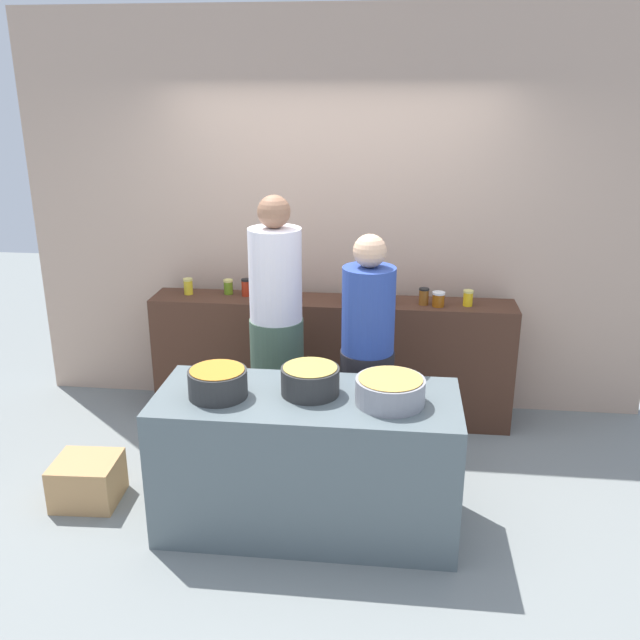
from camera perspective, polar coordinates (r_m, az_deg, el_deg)
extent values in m
plane|color=gray|center=(4.52, -0.52, -14.16)|extent=(12.00, 12.00, 0.00)
cube|color=tan|center=(5.32, 1.35, 8.46)|extent=(4.80, 0.12, 3.00)
cube|color=#472A1D|center=(5.27, 0.92, -3.27)|extent=(2.70, 0.36, 0.95)
cube|color=#556266|center=(4.05, -1.06, -11.58)|extent=(1.70, 0.70, 0.83)
cylinder|color=gold|center=(5.33, -10.81, 2.66)|extent=(0.07, 0.07, 0.11)
cylinder|color=#D6C666|center=(5.32, -10.85, 3.30)|extent=(0.07, 0.07, 0.02)
cylinder|color=olive|center=(5.29, -7.56, 2.65)|extent=(0.07, 0.07, 0.10)
cylinder|color=#D6C666|center=(5.28, -7.59, 3.24)|extent=(0.07, 0.07, 0.02)
cylinder|color=#AE2A15|center=(5.23, -6.13, 2.61)|extent=(0.07, 0.07, 0.12)
cylinder|color=black|center=(5.21, -6.15, 3.31)|extent=(0.07, 0.07, 0.01)
cylinder|color=#412458|center=(5.20, -4.50, 2.45)|extent=(0.09, 0.09, 0.10)
cylinder|color=black|center=(5.18, -4.51, 3.02)|extent=(0.09, 0.09, 0.01)
cylinder|color=#224D22|center=(5.10, -3.21, 2.14)|extent=(0.07, 0.07, 0.09)
cylinder|color=#D6C666|center=(5.09, -3.22, 2.70)|extent=(0.07, 0.07, 0.01)
cylinder|color=#531343|center=(5.02, 2.30, 1.95)|extent=(0.08, 0.08, 0.11)
cylinder|color=black|center=(5.00, 2.31, 2.63)|extent=(0.08, 0.08, 0.02)
cylinder|color=#4C2B47|center=(5.02, 5.73, 1.75)|extent=(0.09, 0.09, 0.09)
cylinder|color=silver|center=(5.01, 5.74, 2.27)|extent=(0.09, 0.09, 0.01)
cylinder|color=brown|center=(5.05, 8.56, 1.87)|extent=(0.07, 0.07, 0.11)
cylinder|color=black|center=(5.03, 8.59, 2.53)|extent=(0.07, 0.07, 0.01)
cylinder|color=#93490E|center=(5.02, 9.74, 1.62)|extent=(0.09, 0.09, 0.09)
cylinder|color=silver|center=(5.01, 9.77, 2.20)|extent=(0.09, 0.09, 0.02)
cylinder|color=yellow|center=(5.08, 12.11, 1.70)|extent=(0.07, 0.07, 0.10)
cylinder|color=#D6C666|center=(5.06, 12.15, 2.32)|extent=(0.07, 0.07, 0.02)
cylinder|color=#2D2D2D|center=(3.87, -8.43, -5.18)|extent=(0.33, 0.33, 0.15)
cylinder|color=#BA7728|center=(3.84, -8.49, -4.08)|extent=(0.30, 0.30, 0.00)
cylinder|color=#2D2D2D|center=(3.86, -0.81, -5.03)|extent=(0.33, 0.33, 0.15)
cylinder|color=#AE9344|center=(3.83, -0.82, -3.92)|extent=(0.30, 0.30, 0.00)
cylinder|color=gray|center=(3.77, 5.80, -5.86)|extent=(0.38, 0.38, 0.14)
cylinder|color=#BD9347|center=(3.74, 5.84, -4.82)|extent=(0.35, 0.35, 0.00)
cylinder|color=#445C49|center=(4.75, -3.50, -5.61)|extent=(0.36, 0.36, 0.99)
cylinder|color=white|center=(4.48, -3.71, 3.74)|extent=(0.34, 0.34, 0.61)
sphere|color=#8C6047|center=(4.39, -3.82, 8.91)|extent=(0.21, 0.21, 0.21)
cylinder|color=black|center=(4.52, 3.81, -7.79)|extent=(0.34, 0.34, 0.88)
cylinder|color=#2A4293|center=(4.24, 4.01, 0.82)|extent=(0.33, 0.33, 0.54)
sphere|color=#D8A884|center=(4.14, 4.13, 5.71)|extent=(0.20, 0.20, 0.20)
cube|color=tan|center=(4.62, -18.63, -12.44)|extent=(0.40, 0.37, 0.28)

